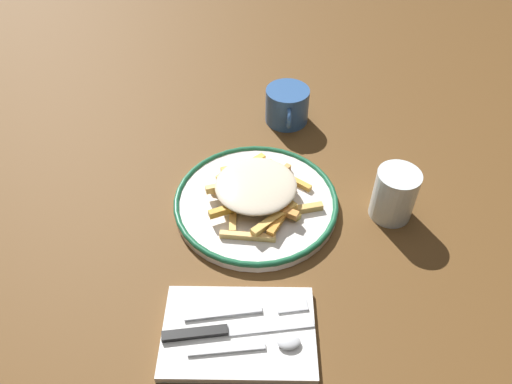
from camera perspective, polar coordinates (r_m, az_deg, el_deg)
ground_plane at (r=0.85m, az=0.00°, el=-1.64°), size 2.60×2.60×0.00m
plate at (r=0.84m, az=0.00°, el=-1.16°), size 0.29×0.29×0.02m
fries_heap at (r=0.83m, az=0.29°, el=0.49°), size 0.20×0.21×0.04m
napkin at (r=0.70m, az=-2.03°, el=-16.11°), size 0.15×0.22×0.01m
fork at (r=0.71m, az=-1.03°, el=-13.69°), size 0.04×0.18×0.01m
knife at (r=0.69m, az=-3.67°, el=-15.89°), size 0.04×0.21×0.01m
spoon at (r=0.68m, az=1.00°, el=-17.52°), size 0.03×0.15×0.01m
water_glass at (r=0.84m, az=15.92°, el=-0.27°), size 0.07×0.07×0.09m
coffee_mug at (r=1.02m, az=3.67°, el=10.08°), size 0.11×0.09×0.07m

